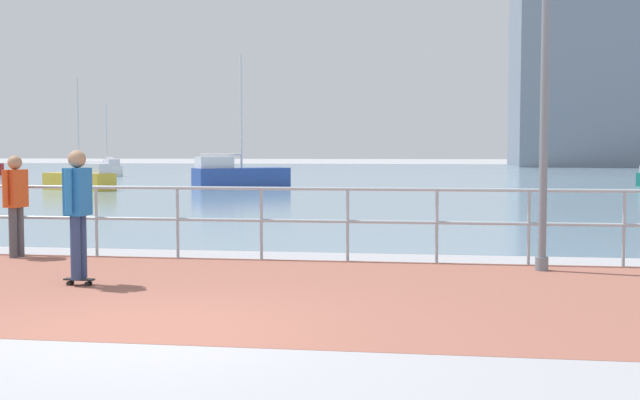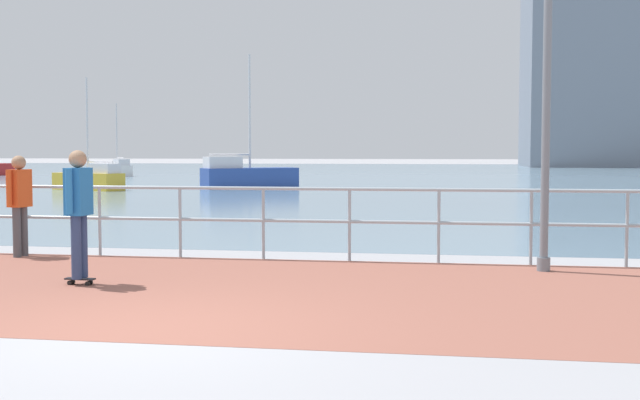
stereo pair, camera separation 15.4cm
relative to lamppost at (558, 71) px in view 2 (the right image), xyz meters
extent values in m
plane|color=#9E9EA3|center=(-4.48, 35.39, -2.90)|extent=(220.00, 220.00, 0.00)
cube|color=#935647|center=(-4.48, -2.28, -2.90)|extent=(28.00, 5.69, 0.01)
cube|color=#6B899E|center=(-4.48, 45.56, -2.90)|extent=(180.00, 88.00, 0.00)
cylinder|color=#9EADB7|center=(-8.68, 0.56, -2.33)|extent=(0.05, 0.05, 1.15)
cylinder|color=#9EADB7|center=(-7.28, 0.56, -2.33)|extent=(0.05, 0.05, 1.15)
cylinder|color=#9EADB7|center=(-5.88, 0.56, -2.33)|extent=(0.05, 0.05, 1.15)
cylinder|color=#9EADB7|center=(-4.48, 0.56, -2.33)|extent=(0.05, 0.05, 1.15)
cylinder|color=#9EADB7|center=(-3.08, 0.56, -2.33)|extent=(0.05, 0.05, 1.15)
cylinder|color=#9EADB7|center=(-1.68, 0.56, -2.33)|extent=(0.05, 0.05, 1.15)
cylinder|color=#9EADB7|center=(-0.28, 0.56, -2.33)|extent=(0.05, 0.05, 1.15)
cylinder|color=#9EADB7|center=(1.12, 0.56, -2.33)|extent=(0.05, 0.05, 1.15)
cylinder|color=#9EADB7|center=(-4.48, 0.56, -1.75)|extent=(25.20, 0.06, 0.06)
cylinder|color=#9EADB7|center=(-4.48, 0.56, -2.27)|extent=(25.20, 0.06, 0.06)
cylinder|color=slate|center=(-0.16, -0.04, -2.80)|extent=(0.19, 0.19, 0.20)
cylinder|color=slate|center=(-0.16, -0.04, -0.58)|extent=(0.12, 0.12, 4.65)
cylinder|color=black|center=(-6.42, -2.26, -2.87)|extent=(0.06, 0.03, 0.06)
cylinder|color=black|center=(-6.42, -2.18, -2.87)|extent=(0.06, 0.03, 0.06)
cylinder|color=black|center=(-6.17, -2.28, -2.87)|extent=(0.06, 0.03, 0.06)
cylinder|color=black|center=(-6.16, -2.20, -2.87)|extent=(0.06, 0.03, 0.06)
cube|color=black|center=(-6.29, -2.23, -2.82)|extent=(0.41, 0.13, 0.02)
cylinder|color=navy|center=(-6.30, -2.31, -2.40)|extent=(0.14, 0.14, 0.83)
cylinder|color=navy|center=(-6.29, -2.15, -2.40)|extent=(0.14, 0.14, 0.83)
cube|color=#236BB2|center=(-6.29, -2.23, -1.68)|extent=(0.26, 0.35, 0.62)
cylinder|color=#236BB2|center=(-6.31, -2.46, -1.66)|extent=(0.10, 0.10, 0.59)
cylinder|color=#236BB2|center=(-6.28, -2.00, -1.66)|extent=(0.10, 0.10, 0.59)
sphere|color=#A37A5B|center=(-6.29, -2.23, -1.25)|extent=(0.23, 0.23, 0.23)
cylinder|color=#4C4C51|center=(-8.50, 0.29, -2.49)|extent=(0.16, 0.16, 0.83)
cylinder|color=#4C4C51|center=(-8.54, 0.14, -2.49)|extent=(0.16, 0.16, 0.83)
cube|color=#D84C1E|center=(-8.52, 0.21, -1.76)|extent=(0.31, 0.39, 0.62)
cylinder|color=#D84C1E|center=(-8.47, 0.44, -1.75)|extent=(0.11, 0.11, 0.59)
cylinder|color=#D84C1E|center=(-8.57, -0.01, -1.75)|extent=(0.11, 0.11, 0.59)
sphere|color=#A37A5B|center=(-8.52, 0.21, -1.34)|extent=(0.23, 0.23, 0.23)
cube|color=white|center=(-23.75, 39.40, -2.53)|extent=(3.07, 3.39, 0.75)
cube|color=silver|center=(-23.08, 38.59, -1.94)|extent=(1.39, 1.45, 0.42)
cylinder|color=silver|center=(-23.75, 39.40, -0.07)|extent=(0.08, 0.08, 4.17)
cylinder|color=silver|center=(-23.25, 38.81, -1.65)|extent=(1.06, 1.26, 0.07)
cube|color=#284799|center=(-10.60, 23.99, -2.43)|extent=(4.36, 3.65, 0.94)
cube|color=silver|center=(-11.68, 23.23, -1.70)|extent=(1.84, 1.69, 0.52)
cylinder|color=silver|center=(-10.60, 23.99, 0.65)|extent=(0.10, 0.10, 5.22)
cylinder|color=silver|center=(-11.39, 23.44, -1.33)|extent=(1.66, 1.21, 0.08)
cube|color=gold|center=(-17.26, 21.23, -2.52)|extent=(3.66, 2.43, 0.75)
cube|color=silver|center=(-16.29, 20.80, -1.94)|extent=(1.47, 1.21, 0.42)
cylinder|color=silver|center=(-17.26, 21.23, -0.05)|extent=(0.08, 0.08, 4.19)
cylinder|color=silver|center=(-16.55, 20.91, -1.64)|extent=(1.48, 0.71, 0.07)
cube|color=slate|center=(12.72, 78.59, 13.89)|extent=(12.07, 14.31, 33.59)
camera|label=1|loc=(-1.70, -11.98, -1.14)|focal=44.87mm
camera|label=2|loc=(-1.55, -11.96, -1.14)|focal=44.87mm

